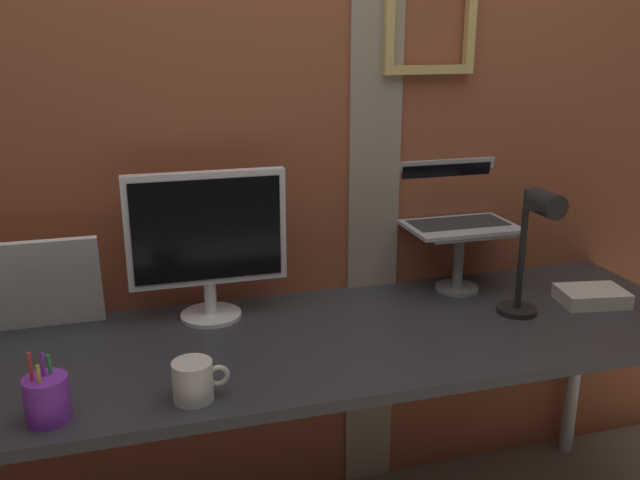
% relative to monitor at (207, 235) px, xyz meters
% --- Properties ---
extents(brick_wall_back, '(3.49, 0.16, 2.61)m').
position_rel_monitor_xyz_m(brick_wall_back, '(0.31, 0.18, 0.31)').
color(brick_wall_back, brown).
rests_on(brick_wall_back, ground_plane).
extents(desk, '(2.22, 0.68, 0.75)m').
position_rel_monitor_xyz_m(desk, '(0.30, -0.22, -0.32)').
color(desk, '#333338').
rests_on(desk, ground_plane).
extents(monitor, '(0.46, 0.18, 0.44)m').
position_rel_monitor_xyz_m(monitor, '(0.00, 0.00, 0.00)').
color(monitor, white).
rests_on(monitor, desk).
extents(laptop_stand, '(0.28, 0.22, 0.21)m').
position_rel_monitor_xyz_m(laptop_stand, '(0.81, 0.00, -0.11)').
color(laptop_stand, gray).
rests_on(laptop_stand, desk).
extents(laptop, '(0.35, 0.27, 0.20)m').
position_rel_monitor_xyz_m(laptop, '(0.81, 0.06, 0.01)').
color(laptop, '#ADB2B7').
rests_on(laptop, laptop_stand).
extents(whiteboard_panel, '(0.39, 0.09, 0.28)m').
position_rel_monitor_xyz_m(whiteboard_panel, '(-0.50, 0.04, -0.12)').
color(whiteboard_panel, white).
rests_on(whiteboard_panel, desk).
extents(desk_lamp, '(0.12, 0.20, 0.40)m').
position_rel_monitor_xyz_m(desk_lamp, '(0.89, -0.27, -0.01)').
color(desk_lamp, black).
rests_on(desk_lamp, desk).
extents(pen_cup, '(0.10, 0.10, 0.17)m').
position_rel_monitor_xyz_m(pen_cup, '(-0.41, -0.46, -0.20)').
color(pen_cup, purple).
rests_on(pen_cup, desk).
extents(coffee_mug, '(0.13, 0.09, 0.10)m').
position_rel_monitor_xyz_m(coffee_mug, '(-0.10, -0.46, -0.21)').
color(coffee_mug, silver).
rests_on(coffee_mug, desk).
extents(paper_clutter_stack, '(0.22, 0.17, 0.05)m').
position_rel_monitor_xyz_m(paper_clutter_stack, '(1.16, -0.22, -0.23)').
color(paper_clutter_stack, silver).
rests_on(paper_clutter_stack, desk).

